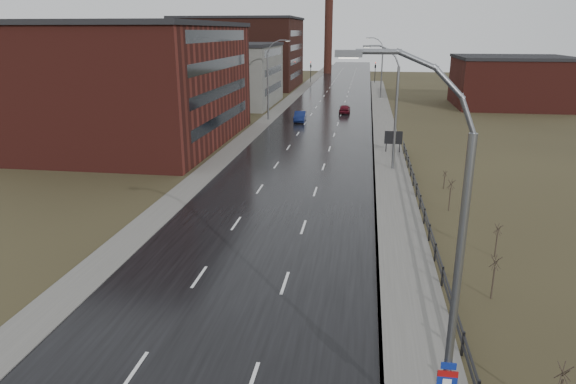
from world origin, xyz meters
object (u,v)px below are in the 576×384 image
(billboard, at_px, (393,138))
(car_far, at_px, (345,109))
(streetlight_main, at_px, (446,271))
(car_near, at_px, (300,117))

(billboard, xyz_separation_m, car_far, (-6.30, 27.10, -0.94))
(car_far, bearing_deg, billboard, 103.79)
(streetlight_main, xyz_separation_m, car_near, (-11.67, 59.23, -5.33))
(car_near, bearing_deg, streetlight_main, -81.37)
(car_near, distance_m, car_far, 10.61)
(car_near, relative_size, car_far, 1.07)
(streetlight_main, bearing_deg, car_far, 94.77)
(streetlight_main, xyz_separation_m, billboard, (0.63, 40.89, -4.41))
(car_near, bearing_deg, car_far, 53.11)
(streetlight_main, bearing_deg, car_near, 101.14)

